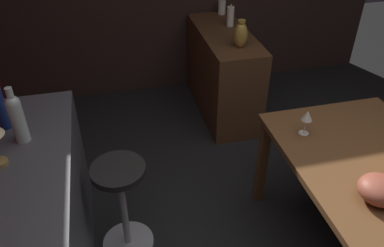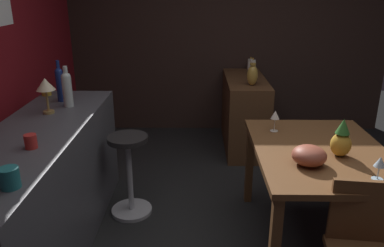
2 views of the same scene
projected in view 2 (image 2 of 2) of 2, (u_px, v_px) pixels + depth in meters
name	position (u px, v px, depth m)	size (l,w,h in m)	color
wall_side_right	(211.00, 28.00, 4.73)	(0.10, 4.40, 2.60)	#33231E
dining_table	(320.00, 161.00, 2.63)	(1.22, 0.89, 0.74)	brown
kitchen_counter	(41.00, 194.00, 2.61)	(2.10, 0.60, 0.90)	#4C4C51
sideboard_cabinet	(244.00, 113.00, 4.41)	(1.10, 0.44, 0.82)	#56351E
bar_stool	(130.00, 173.00, 3.09)	(0.34, 0.34, 0.68)	#262323
wine_glass_left	(380.00, 163.00, 2.16)	(0.07, 0.07, 0.14)	silver
wine_glass_right	(275.00, 116.00, 2.89)	(0.07, 0.07, 0.16)	silver
pineapple_centerpiece	(341.00, 140.00, 2.47)	(0.13, 0.13, 0.26)	gold
fruit_bowl	(309.00, 155.00, 2.36)	(0.21, 0.21, 0.12)	#9E4C38
wine_bottle_cobalt	(60.00, 83.00, 3.08)	(0.06, 0.06, 0.34)	navy
wine_bottle_clear	(67.00, 88.00, 2.95)	(0.07, 0.07, 0.32)	silver
cup_red	(31.00, 141.00, 2.21)	(0.11, 0.07, 0.08)	red
cup_teal	(10.00, 178.00, 1.77)	(0.13, 0.09, 0.10)	teal
cup_mustard	(46.00, 90.00, 3.29)	(0.12, 0.08, 0.09)	gold
counter_lamp	(46.00, 87.00, 2.76)	(0.14, 0.14, 0.27)	#A58447
pillar_candle_tall	(253.00, 68.00, 4.38)	(0.07, 0.07, 0.21)	white
pillar_candle_short	(251.00, 64.00, 4.69)	(0.07, 0.07, 0.16)	white
vase_brass	(252.00, 75.00, 3.93)	(0.11, 0.11, 0.23)	#B78C38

